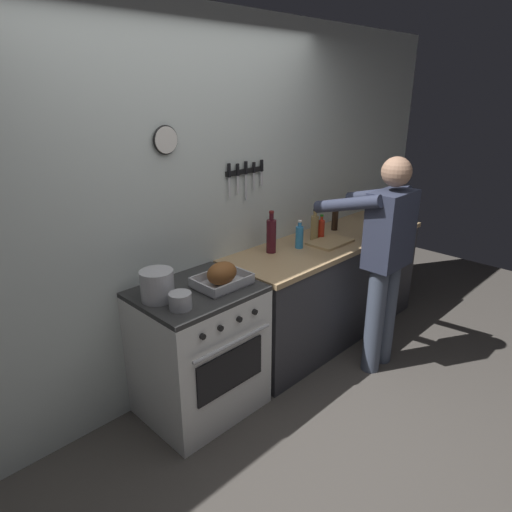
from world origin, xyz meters
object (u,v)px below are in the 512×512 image
Objects in this scene: person_cook at (385,253)px; stock_pot at (157,285)px; roasting_pan at (222,276)px; bottle_vinegar at (315,227)px; saucepan at (180,301)px; bottle_soy_sauce at (335,219)px; bottle_dish_soap at (299,237)px; bottle_hot_sauce at (321,229)px; bottle_wine_red at (271,235)px; stove at (199,351)px; cutting_board at (330,242)px.

person_cook reaches higher than stock_pot.
bottle_vinegar is at bearing 7.45° from roasting_pan.
roasting_pan is at bearing 10.86° from saucepan.
bottle_soy_sauce is (0.35, 0.04, -0.01)m from bottle_vinegar.
bottle_soy_sauce is (0.35, 0.70, 0.04)m from person_cook.
bottle_hot_sauce is at bearing 3.64° from bottle_dish_soap.
bottle_wine_red is at bearing 172.75° from bottle_hot_sauce.
bottle_dish_soap is (-0.59, -0.08, -0.00)m from bottle_soy_sauce.
bottle_dish_soap reaches higher than bottle_hot_sauce.
stove is 1.42m from cutting_board.
bottle_hot_sauce is 0.79× the size of bottle_vinegar.
stove is 0.60m from stock_pot.
stock_pot is 1.51× the size of saucepan.
bottle_hot_sauce is at bearing 7.26° from saucepan.
bottle_dish_soap is at bearing -20.99° from bottle_wine_red.
roasting_pan is 0.92m from bottle_dish_soap.
cutting_board is at bearing -17.04° from person_cook.
bottle_soy_sauce is at bearing 8.07° from saucepan.
person_cook is 0.67m from bottle_dish_soap.
saucepan is at bearing -172.74° from bottle_hot_sauce.
stove is at bearing -11.40° from stock_pot.
saucepan is 0.59× the size of bottle_dish_soap.
bottle_hot_sauce is 0.31m from bottle_dish_soap.
bottle_vinegar reaches higher than stock_pot.
cutting_board is 0.55m from bottle_wine_red.
cutting_board is at bearing -80.98° from bottle_vinegar.
roasting_pan is 0.43m from stock_pot.
person_cook is 12.45× the size of saucepan.
cutting_board is at bearing -109.10° from bottle_hot_sauce.
stove is at bearing -171.08° from bottle_wine_red.
stock_pot is 0.89× the size of bottle_dish_soap.
cutting_board is 1.55× the size of bottle_soy_sauce.
person_cook is at bearing -68.60° from bottle_dish_soap.
bottle_hot_sauce is (0.04, 0.13, 0.08)m from cutting_board.
bottle_wine_red is at bearing 158.37° from cutting_board.
stove is at bearing 177.17° from cutting_board.
person_cook is 0.51m from cutting_board.
saucepan is (-0.38, -0.07, -0.02)m from roasting_pan.
roasting_pan is 1.52× the size of bottle_soy_sauce.
roasting_pan is 1.07× the size of bottle_wine_red.
saucepan is at bearing -171.93° from bottle_soy_sauce.
bottle_vinegar is (0.00, 0.66, 0.06)m from person_cook.
saucepan is 1.55m from bottle_vinegar.
bottle_vinegar reaches higher than roasting_pan.
bottle_soy_sauce is (0.83, -0.01, -0.04)m from bottle_wine_red.
stock_pot is at bearing 53.85° from person_cook.
saucepan is at bearing -171.87° from bottle_dish_soap.
stock_pot is (-0.41, 0.12, 0.03)m from roasting_pan.
saucepan is 0.58× the size of bottle_soy_sauce.
bottle_vinegar is at bearing 8.31° from saucepan.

